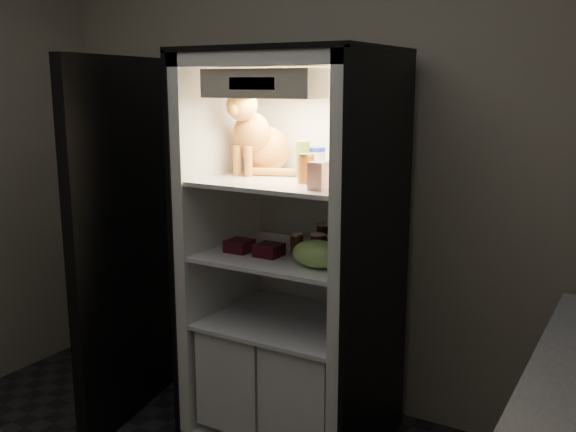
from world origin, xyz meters
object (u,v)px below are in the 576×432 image
tabby_cat (259,139)px  salsa_jar (306,168)px  refrigerator (295,280)px  soda_can_a (324,239)px  soda_can_b (333,248)px  soda_can_c (318,248)px  berry_box_left (239,246)px  parmesan_shaker (303,159)px  mayo_tub (315,162)px  grape_bag (318,254)px  berry_box_right (269,250)px  pepper_jar (360,156)px  condiment_jar (297,242)px  cream_carton (318,176)px

tabby_cat → salsa_jar: tabby_cat is taller
refrigerator → soda_can_a: bearing=7.9°
soda_can_b → soda_can_c: (-0.04, -0.07, 0.01)m
soda_can_b → berry_box_left: 0.46m
tabby_cat → parmesan_shaker: 0.27m
mayo_tub → grape_bag: size_ratio=0.58×
parmesan_shaker → berry_box_right: bearing=-115.3°
soda_can_a → mayo_tub: bearing=143.2°
grape_bag → berry_box_right: 0.29m
mayo_tub → pepper_jar: bearing=-9.5°
tabby_cat → mayo_tub: size_ratio=3.22×
condiment_jar → berry_box_left: (-0.23, -0.14, -0.02)m
salsa_jar → mayo_tub: bearing=107.4°
soda_can_c → condiment_jar: bearing=146.0°
soda_can_b → berry_box_left: bearing=-168.1°
salsa_jar → cream_carton: salsa_jar is taller
soda_can_a → tabby_cat: bearing=177.7°
salsa_jar → soda_can_c: bearing=-11.8°
parmesan_shaker → soda_can_a: (0.11, 0.00, -0.37)m
pepper_jar → soda_can_c: (-0.11, -0.18, -0.40)m
mayo_tub → salsa_jar: mayo_tub is taller
condiment_jar → berry_box_left: size_ratio=0.78×
soda_can_c → berry_box_left: 0.41m
parmesan_shaker → condiment_jar: 0.39m
tabby_cat → cream_carton: bearing=-26.4°
cream_carton → berry_box_right: 0.50m
pepper_jar → berry_box_left: pepper_jar is taller
tabby_cat → grape_bag: size_ratio=1.86×
tabby_cat → condiment_jar: bearing=-7.4°
soda_can_c → salsa_jar: bearing=168.2°
mayo_tub → salsa_jar: (0.07, -0.21, -0.00)m
refrigerator → soda_can_c: 0.32m
soda_can_a → soda_can_b: bearing=-44.7°
salsa_jar → pepper_jar: size_ratio=0.58×
condiment_jar → soda_can_a: bearing=17.7°
mayo_tub → condiment_jar: mayo_tub is taller
soda_can_b → condiment_jar: size_ratio=1.29×
pepper_jar → berry_box_right: pepper_jar is taller
mayo_tub → berry_box_left: bearing=-137.9°
soda_can_c → condiment_jar: (-0.17, 0.12, -0.02)m
pepper_jar → parmesan_shaker: bearing=-174.2°
pepper_jar → soda_can_b: bearing=-124.9°
soda_can_a → refrigerator: bearing=-172.1°
refrigerator → berry_box_right: (-0.05, -0.16, 0.18)m
salsa_jar → cream_carton: 0.19m
salsa_jar → soda_can_a: (0.02, 0.14, -0.35)m
condiment_jar → cream_carton: bearing=-45.7°
parmesan_shaker → berry_box_left: bearing=-144.3°
condiment_jar → grape_bag: 0.28m
refrigerator → tabby_cat: bearing=171.2°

